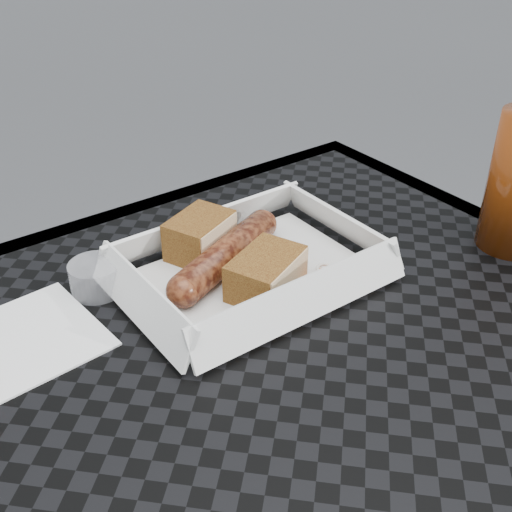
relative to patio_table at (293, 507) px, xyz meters
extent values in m
cube|color=black|center=(0.00, 0.00, 0.07)|extent=(0.80, 0.80, 0.01)
cube|color=black|center=(0.00, 0.39, 0.06)|extent=(0.80, 0.03, 0.03)
cylinder|color=black|center=(0.35, 0.35, -0.30)|extent=(0.03, 0.03, 0.73)
cube|color=white|center=(0.09, 0.19, 0.08)|extent=(0.22, 0.15, 0.00)
cylinder|color=brown|center=(0.08, 0.21, 0.10)|extent=(0.14, 0.08, 0.03)
sphere|color=brown|center=(0.15, 0.24, 0.10)|extent=(0.03, 0.03, 0.03)
sphere|color=brown|center=(0.02, 0.18, 0.10)|extent=(0.03, 0.03, 0.03)
cube|color=brown|center=(0.08, 0.25, 0.10)|extent=(0.08, 0.07, 0.04)
cube|color=brown|center=(0.09, 0.16, 0.10)|extent=(0.09, 0.07, 0.04)
cylinder|color=#DB5309|center=(0.14, 0.14, 0.08)|extent=(0.02, 0.02, 0.00)
torus|color=white|center=(0.15, 0.13, 0.08)|extent=(0.02, 0.02, 0.00)
cube|color=#B2D17F|center=(0.15, 0.14, 0.08)|extent=(0.02, 0.02, 0.00)
cube|color=white|center=(-0.12, 0.23, 0.08)|extent=(0.13, 0.13, 0.00)
cylinder|color=silver|center=(-0.04, 0.26, 0.09)|extent=(0.05, 0.05, 0.03)
camera|label=1|loc=(-0.21, -0.24, 0.44)|focal=45.00mm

